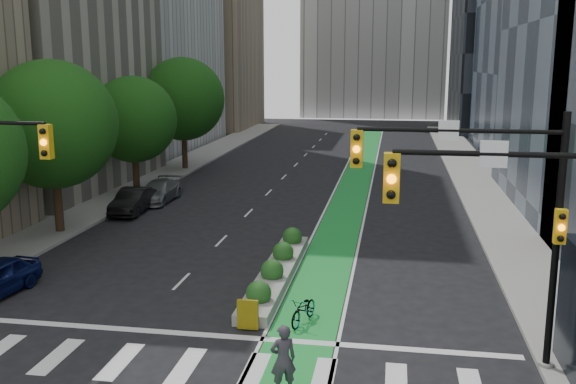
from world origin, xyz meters
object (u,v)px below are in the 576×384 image
(parked_car_left_mid, at_px, (133,201))
(cyclist, at_px, (283,359))
(bicycle, at_px, (304,309))
(parked_car_left_far, at_px, (159,191))
(median_planter, at_px, (277,269))

(parked_car_left_mid, bearing_deg, cyclist, -60.21)
(bicycle, height_order, parked_car_left_far, parked_car_left_far)
(cyclist, distance_m, parked_car_left_far, 25.03)
(bicycle, relative_size, parked_car_left_far, 0.39)
(bicycle, bearing_deg, median_planter, 127.96)
(parked_car_left_mid, bearing_deg, bicycle, -52.63)
(bicycle, height_order, cyclist, cyclist)
(median_planter, height_order, bicycle, median_planter)
(cyclist, distance_m, parked_car_left_mid, 22.47)
(bicycle, height_order, parked_car_left_mid, parked_car_left_mid)
(bicycle, bearing_deg, parked_car_left_mid, 146.63)
(cyclist, height_order, parked_car_left_mid, cyclist)
(parked_car_left_mid, xyz_separation_m, parked_car_left_far, (0.38, 3.18, -0.04))
(parked_car_left_far, bearing_deg, median_planter, -52.62)
(median_planter, xyz_separation_m, parked_car_left_far, (-9.94, 13.04, 0.30))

